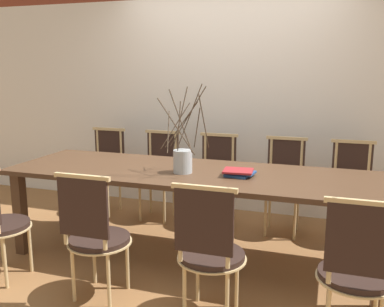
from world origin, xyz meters
TOP-DOWN VIEW (x-y plane):
  - ground_plane at (0.00, 0.00)m, footprint 16.00×16.00m
  - wall_rear at (0.00, 1.40)m, footprint 12.00×0.06m
  - dining_table at (0.00, 0.00)m, footprint 3.14×0.98m
  - chair_near_left at (-0.42, -0.86)m, footprint 0.45×0.45m
  - chair_near_center at (0.40, -0.86)m, footprint 0.45×0.45m
  - chair_near_right at (1.28, -0.86)m, footprint 0.45×0.45m
  - chair_far_leftend at (-1.33, 0.86)m, footprint 0.45×0.45m
  - chair_far_left at (-0.67, 0.86)m, footprint 0.45×0.45m
  - chair_far_center at (-0.03, 0.86)m, footprint 0.45×0.45m
  - chair_far_right at (0.67, 0.86)m, footprint 0.45×0.45m
  - chair_far_rightend at (1.30, 0.86)m, footprint 0.45×0.45m
  - vase_centerpiece at (-0.05, -0.07)m, footprint 0.39×0.37m
  - book_stack at (0.41, -0.04)m, footprint 0.26×0.22m

SIDE VIEW (x-z plane):
  - ground_plane at x=0.00m, z-range 0.00..0.00m
  - chair_near_left at x=-0.42m, z-range 0.02..0.97m
  - chair_near_center at x=0.40m, z-range 0.02..0.97m
  - chair_near_right at x=1.28m, z-range 0.02..0.97m
  - chair_far_leftend at x=-1.33m, z-range 0.02..0.97m
  - chair_far_left at x=-0.67m, z-range 0.02..0.97m
  - chair_far_center at x=-0.03m, z-range 0.02..0.97m
  - chair_far_right at x=0.67m, z-range 0.02..0.97m
  - chair_far_rightend at x=1.30m, z-range 0.02..0.97m
  - dining_table at x=0.00m, z-range 0.30..1.08m
  - book_stack at x=0.41m, z-range 0.78..0.83m
  - vase_centerpiece at x=-0.05m, z-range 0.53..1.25m
  - wall_rear at x=0.00m, z-range 0.00..3.20m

